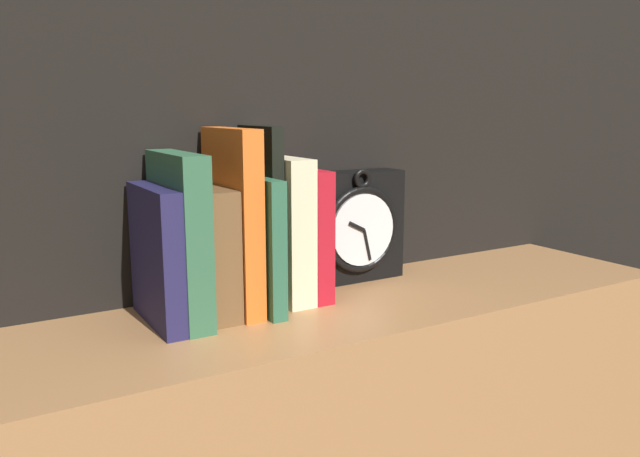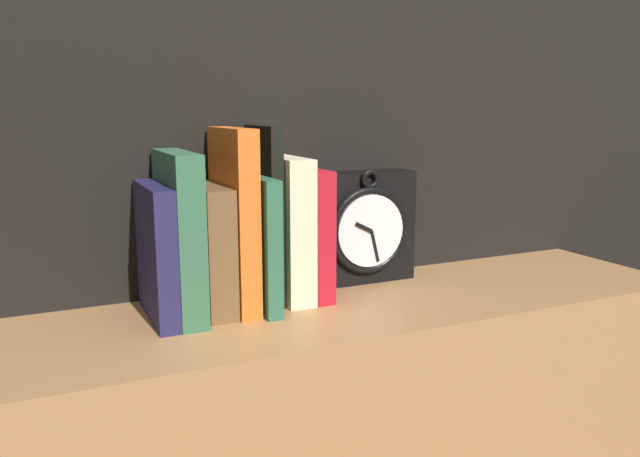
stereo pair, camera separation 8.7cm
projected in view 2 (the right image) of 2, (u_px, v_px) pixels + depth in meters
clock at (361, 227)px, 1.02m from camera, size 0.18×0.07×0.19m
book_slot0_navy at (156, 253)px, 0.83m from camera, size 0.03×0.16×0.18m
book_slot1_green at (180, 235)px, 0.84m from camera, size 0.04×0.16×0.23m
book_slot2_brown at (210, 248)px, 0.87m from camera, size 0.04×0.14×0.18m
book_slot3_orange at (234, 219)px, 0.88m from camera, size 0.03×0.15×0.26m
book_slot4_green at (256, 241)px, 0.89m from camera, size 0.02×0.16×0.19m
book_slot5_black at (264, 214)px, 0.91m from camera, size 0.02×0.11×0.26m
book_slot6_cream at (287, 229)px, 0.92m from camera, size 0.04×0.13×0.21m
book_slot7_red at (309, 233)px, 0.94m from camera, size 0.03×0.13×0.19m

